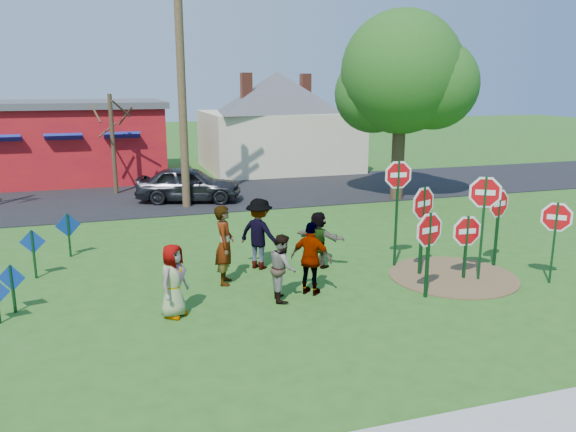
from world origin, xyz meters
name	(u,v)px	position (x,y,z in m)	size (l,w,h in m)	color
ground	(271,282)	(0.00, 0.00, 0.00)	(120.00, 120.00, 0.00)	#275819
road	(199,195)	(0.00, 11.50, 0.02)	(120.00, 7.50, 0.04)	black
dirt_patch	(453,276)	(4.50, -1.00, 0.01)	(3.20, 3.20, 0.03)	brown
red_building	(70,140)	(-5.50, 17.99, 1.97)	(9.40, 7.69, 3.90)	maroon
cream_house	(277,117)	(5.50, 18.00, 2.92)	(9.40, 9.40, 6.50)	beige
stop_sign_a	(429,237)	(3.10, -2.02, 1.43)	(1.03, 0.30, 2.12)	#103B1A
stop_sign_b	(398,186)	(3.47, 0.17, 2.17)	(0.98, 0.12, 2.96)	#103B1A
stop_sign_c	(484,204)	(4.96, -1.41, 1.93)	(0.92, 0.53, 2.74)	#103B1A
stop_sign_d	(499,209)	(6.01, -0.62, 1.56)	(0.98, 0.31, 2.22)	#103B1A
stop_sign_e	(467,235)	(4.66, -1.22, 1.14)	(1.04, 0.08, 1.75)	#103B1A
stop_sign_f	(556,223)	(6.50, -2.10, 1.51)	(0.75, 0.64, 2.14)	#103B1A
stop_sign_g	(423,211)	(3.77, -0.62, 1.66)	(1.04, 0.45, 2.42)	#103B1A
blue_diamond_b	(12,283)	(-5.71, -0.17, 0.66)	(0.57, 0.20, 1.08)	#103B1A
blue_diamond_c	(33,248)	(-5.54, 2.05, 0.78)	(0.61, 0.09, 1.26)	#103B1A
blue_diamond_d	(68,230)	(-4.82, 3.69, 0.77)	(0.68, 0.17, 1.26)	#103B1A
person_a	(173,281)	(-2.48, -1.38, 0.78)	(0.77, 0.50, 1.57)	#3A4F84
person_b	(225,245)	(-1.08, 0.26, 0.97)	(0.71, 0.46, 1.94)	#29746C
person_c	(283,267)	(-0.05, -1.16, 0.76)	(0.74, 0.57, 1.52)	brown
person_d	(259,234)	(0.02, 1.14, 0.94)	(1.21, 0.69, 1.87)	#2E2F33
person_e	(311,259)	(0.67, -1.05, 0.85)	(1.00, 0.42, 1.71)	#4D2E53
person_f	(318,239)	(1.52, 0.77, 0.75)	(1.40, 0.44, 1.50)	#1A4A2E
suv	(189,184)	(-0.59, 10.17, 0.76)	(1.69, 4.20, 1.43)	#2B2C30
utility_pole	(181,68)	(-0.84, 9.19, 5.31)	(2.39, 0.85, 10.08)	#4C3823
leafy_tree	(404,79)	(7.89, 8.10, 4.92)	(5.38, 4.90, 7.64)	#382819
bare_tree_east	(112,130)	(-3.43, 12.87, 2.80)	(1.80, 1.80, 4.33)	#382819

